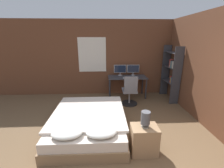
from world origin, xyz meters
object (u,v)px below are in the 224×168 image
bed (89,122)px  keyboard (128,78)px  desk (127,79)px  computer_mouse (136,78)px  nightstand (144,140)px  bookshelf (172,71)px  monitor_right (133,69)px  monitor_left (120,69)px  office_chair (130,93)px  bedside_lamp (146,118)px

bed → keyboard: 2.31m
desk → computer_mouse: bearing=-37.8°
nightstand → bookshelf: bearing=58.1°
bed → bookshelf: bookshelf is taller
bed → computer_mouse: bearing=53.0°
monitor_right → nightstand: bearing=-96.2°
monitor_left → computer_mouse: monitor_left is taller
monitor_left → monitor_right: bearing=0.0°
computer_mouse → monitor_left: bearing=140.5°
monitor_right → office_chair: 1.12m
office_chair → bookshelf: bookshelf is taller
nightstand → computer_mouse: computer_mouse is taller
bedside_lamp → bookshelf: 2.92m
bed → monitor_right: bearing=58.7°
monitor_left → office_chair: bearing=-76.4°
bed → nightstand: bearing=-33.3°
monitor_right → bookshelf: bookshelf is taller
bed → keyboard: (1.18, 1.91, 0.53)m
keyboard → bed: bearing=-121.6°
keyboard → nightstand: bearing=-92.0°
bed → monitor_right: (1.42, 2.33, 0.74)m
bed → desk: (1.18, 2.12, 0.42)m
monitor_right → bed: bearing=-121.3°
computer_mouse → bookshelf: bearing=-7.9°
nightstand → desk: bearing=88.2°
bed → monitor_right: monitor_right is taller
desk → computer_mouse: computer_mouse is taller
monitor_left → computer_mouse: bearing=-39.5°
nightstand → computer_mouse: 2.70m
nightstand → bookshelf: 3.00m
monitor_right → bookshelf: 1.34m
bed → bookshelf: (2.62, 1.75, 0.81)m
monitor_right → keyboard: monitor_right is taller
office_chair → keyboard: bearing=88.2°
keyboard → computer_mouse: computer_mouse is taller
computer_mouse → monitor_right: bearing=93.7°
bed → bookshelf: 3.25m
keyboard → computer_mouse: bearing=0.0°
monitor_left → bookshelf: (1.68, -0.58, 0.06)m
nightstand → monitor_right: 3.14m
monitor_right → computer_mouse: (0.03, -0.42, -0.20)m
monitor_left → bookshelf: bearing=-19.1°
bedside_lamp → keyboard: bearing=88.0°
bed → monitor_right: 2.83m
bedside_lamp → desk: (0.09, 2.83, -0.07)m
bedside_lamp → computer_mouse: size_ratio=4.32×
bedside_lamp → monitor_left: 3.06m
keyboard → computer_mouse: (0.27, 0.00, 0.01)m
bedside_lamp → keyboard: bedside_lamp is taller
bed → desk: desk is taller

